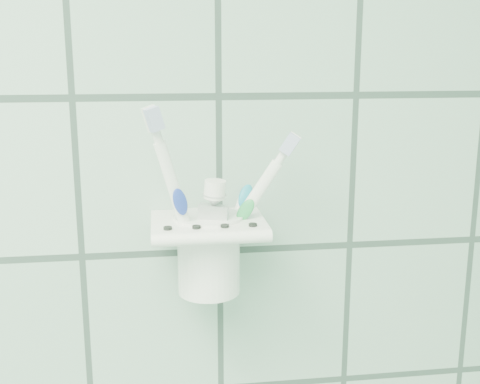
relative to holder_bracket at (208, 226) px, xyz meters
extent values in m
cube|color=white|center=(0.00, 0.04, -0.01)|extent=(0.05, 0.02, 0.04)
cube|color=white|center=(0.00, 0.00, 0.00)|extent=(0.13, 0.10, 0.01)
cylinder|color=white|center=(0.00, -0.05, 0.00)|extent=(0.13, 0.01, 0.01)
cylinder|color=black|center=(-0.05, -0.04, 0.01)|extent=(0.01, 0.01, 0.00)
cylinder|color=black|center=(-0.02, -0.04, 0.01)|extent=(0.01, 0.01, 0.00)
cylinder|color=black|center=(0.02, -0.04, 0.01)|extent=(0.01, 0.01, 0.00)
cylinder|color=black|center=(0.05, -0.04, 0.01)|extent=(0.01, 0.01, 0.00)
cylinder|color=white|center=(0.00, 0.00, -0.03)|extent=(0.07, 0.07, 0.09)
cylinder|color=white|center=(0.00, 0.00, 0.01)|extent=(0.08, 0.08, 0.01)
cylinder|color=black|center=(0.00, 0.00, 0.01)|extent=(0.06, 0.06, 0.00)
cylinder|color=white|center=(0.00, -0.01, 0.02)|extent=(0.07, 0.04, 0.18)
cylinder|color=white|center=(0.00, -0.01, 0.12)|extent=(0.02, 0.02, 0.03)
cube|color=silver|center=(0.00, -0.01, 0.14)|extent=(0.02, 0.02, 0.03)
cube|color=white|center=(0.00, -0.01, 0.14)|extent=(0.02, 0.01, 0.03)
ellipsoid|color=#1E38A5|center=(0.00, -0.01, 0.04)|extent=(0.02, 0.01, 0.03)
cylinder|color=white|center=(0.01, 0.01, 0.02)|extent=(0.08, 0.08, 0.16)
cylinder|color=white|center=(0.01, 0.01, 0.12)|extent=(0.02, 0.02, 0.03)
cube|color=silver|center=(0.01, 0.00, 0.13)|extent=(0.02, 0.02, 0.03)
cube|color=white|center=(0.01, 0.01, 0.13)|extent=(0.02, 0.02, 0.03)
ellipsoid|color=teal|center=(0.01, 0.00, 0.04)|extent=(0.03, 0.02, 0.03)
cylinder|color=white|center=(-0.01, 0.01, 0.01)|extent=(0.11, 0.03, 0.15)
cylinder|color=white|center=(-0.01, 0.01, 0.11)|extent=(0.02, 0.01, 0.03)
cube|color=silver|center=(-0.01, 0.00, 0.13)|extent=(0.03, 0.02, 0.03)
cube|color=white|center=(-0.01, 0.01, 0.13)|extent=(0.03, 0.01, 0.03)
ellipsoid|color=green|center=(-0.01, 0.00, 0.04)|extent=(0.03, 0.01, 0.03)
cube|color=silver|center=(0.00, -0.01, -0.02)|extent=(0.04, 0.02, 0.10)
cube|color=silver|center=(0.00, -0.01, -0.07)|extent=(0.04, 0.01, 0.01)
cone|color=silver|center=(0.00, -0.01, 0.03)|extent=(0.04, 0.04, 0.02)
cylinder|color=white|center=(0.00, -0.01, 0.05)|extent=(0.03, 0.03, 0.02)
camera|label=1|loc=(-0.05, -0.66, 0.20)|focal=45.00mm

